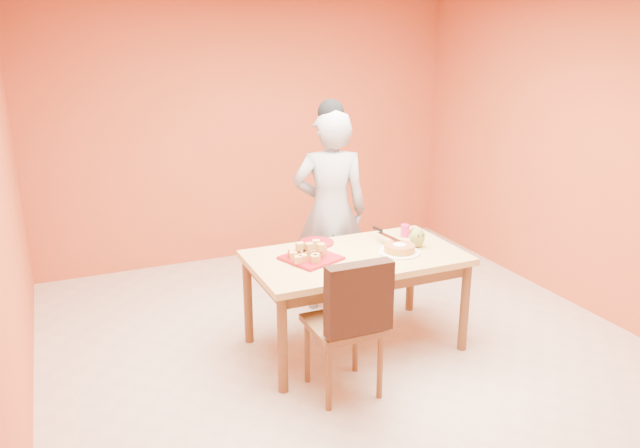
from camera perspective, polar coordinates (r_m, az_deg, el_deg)
name	(u,v)px	position (r m, az deg, el deg)	size (l,w,h in m)	color
floor	(355,356)	(4.86, 3.24, -11.99)	(5.00, 5.00, 0.00)	beige
wall_back	(251,132)	(6.64, -6.37, 8.40)	(4.50, 4.50, 0.00)	#CC512F
wall_left	(0,223)	(3.92, -27.23, 0.07)	(5.00, 5.00, 0.00)	#CC512F
wall_right	(599,158)	(5.72, 24.16, 5.49)	(5.00, 5.00, 0.00)	#CC512F
dining_table	(356,266)	(4.74, 3.28, -3.89)	(1.60, 0.90, 0.76)	#DBC573
dining_chair	(345,322)	(4.20, 2.28, -8.95)	(0.47, 0.54, 1.01)	brown
pastry_pile	(311,250)	(4.58, -0.83, -2.39)	(0.33, 0.33, 0.11)	tan
person	(330,212)	(5.36, 0.95, 1.13)	(0.64, 0.42, 1.76)	gray
pastry_platter	(311,258)	(4.60, -0.83, -3.13)	(0.36, 0.36, 0.02)	maroon
red_dinner_plate	(317,243)	(4.93, -0.31, -1.71)	(0.27, 0.27, 0.02)	maroon
white_cake_plate	(399,252)	(4.77, 7.25, -2.58)	(0.31, 0.31, 0.01)	white
sponge_cake	(399,248)	(4.76, 7.27, -2.22)	(0.23, 0.23, 0.05)	gold
cake_server	(389,237)	(4.90, 6.32, -1.18)	(0.05, 0.26, 0.01)	silver
egg_ornament	(417,238)	(4.89, 8.88, -1.24)	(0.12, 0.10, 0.16)	olive
magenta_glass	(405,231)	(5.13, 7.77, -0.61)	(0.07, 0.07, 0.10)	#C81E64
checker_tin	(416,232)	(5.22, 8.79, -0.73)	(0.11, 0.11, 0.03)	#391C0F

